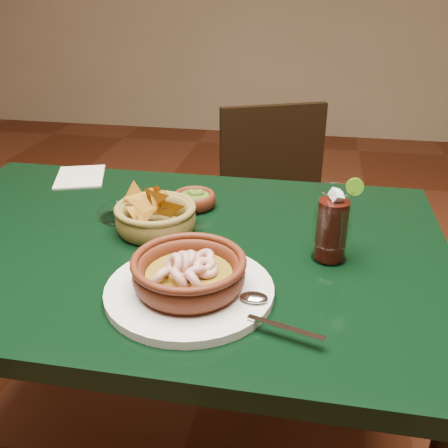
% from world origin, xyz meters
% --- Properties ---
extents(dining_table, '(1.20, 0.80, 0.75)m').
position_xyz_m(dining_table, '(0.00, 0.00, 0.65)').
color(dining_table, black).
rests_on(dining_table, ground).
extents(dining_chair, '(0.53, 0.53, 0.87)m').
position_xyz_m(dining_chair, '(0.21, 0.70, 0.48)').
color(dining_chair, black).
rests_on(dining_chair, ground).
extents(shrimp_plate, '(0.39, 0.30, 0.08)m').
position_xyz_m(shrimp_plate, '(0.11, -0.19, 0.79)').
color(shrimp_plate, silver).
rests_on(shrimp_plate, dining_table).
extents(chip_basket, '(0.21, 0.21, 0.14)m').
position_xyz_m(chip_basket, '(-0.02, 0.04, 0.78)').
color(chip_basket, olive).
rests_on(chip_basket, dining_table).
extents(guacamole_ramekin, '(0.12, 0.12, 0.04)m').
position_xyz_m(guacamole_ramekin, '(0.03, 0.18, 0.77)').
color(guacamole_ramekin, '#461A0D').
rests_on(guacamole_ramekin, dining_table).
extents(cola_drink, '(0.15, 0.15, 0.17)m').
position_xyz_m(cola_drink, '(0.35, -0.01, 0.82)').
color(cola_drink, white).
rests_on(cola_drink, dining_table).
extents(glass_ashtray, '(0.12, 0.12, 0.03)m').
position_xyz_m(glass_ashtray, '(-0.13, 0.09, 0.76)').
color(glass_ashtray, white).
rests_on(glass_ashtray, dining_table).
extents(paper_menu, '(0.18, 0.20, 0.00)m').
position_xyz_m(paper_menu, '(-0.34, 0.32, 0.75)').
color(paper_menu, beige).
rests_on(paper_menu, dining_table).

